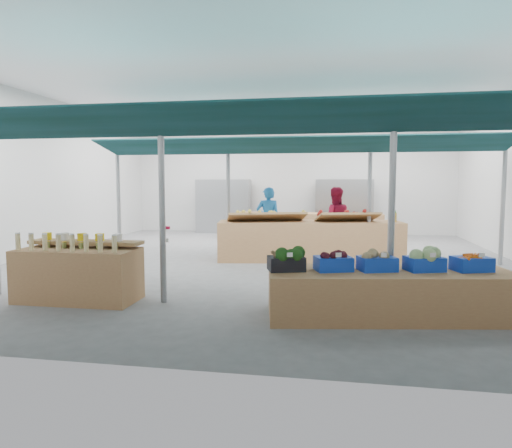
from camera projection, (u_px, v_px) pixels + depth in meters
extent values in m
plane|color=slate|center=(264.00, 261.00, 11.08)|extent=(13.00, 13.00, 0.00)
plane|color=silver|center=(264.00, 85.00, 10.70)|extent=(13.00, 13.00, 0.00)
plane|color=silver|center=(291.00, 178.00, 17.26)|extent=(12.00, 0.00, 12.00)
plane|color=silver|center=(38.00, 175.00, 11.92)|extent=(0.00, 13.00, 13.00)
cylinder|color=gray|center=(118.00, 198.00, 12.12)|extent=(0.10, 0.10, 3.00)
cylinder|color=gray|center=(162.00, 209.00, 7.19)|extent=(0.10, 0.10, 3.00)
cylinder|color=gray|center=(228.00, 199.00, 11.61)|extent=(0.10, 0.10, 3.00)
cylinder|color=gray|center=(392.00, 211.00, 6.59)|extent=(0.10, 0.10, 3.00)
cylinder|color=gray|center=(369.00, 200.00, 11.00)|extent=(0.10, 0.10, 3.00)
cylinder|color=gray|center=(503.00, 201.00, 10.49)|extent=(0.10, 0.10, 3.00)
cylinder|color=gray|center=(272.00, 119.00, 6.77)|extent=(10.00, 0.06, 0.06)
cylinder|color=gray|center=(297.00, 144.00, 11.18)|extent=(10.00, 0.06, 0.06)
cube|color=#092A27|center=(266.00, 118.00, 6.14)|extent=(9.50, 1.28, 0.30)
cube|color=#092A27|center=(278.00, 129.00, 7.41)|extent=(9.50, 1.28, 0.30)
cube|color=#092A27|center=(295.00, 145.00, 10.55)|extent=(9.50, 1.28, 0.30)
cube|color=#092A27|center=(299.00, 149.00, 11.83)|extent=(9.50, 1.28, 0.30)
cube|color=#B23F33|center=(223.00, 207.00, 17.30)|extent=(2.00, 0.50, 2.00)
cube|color=#B23F33|center=(344.00, 208.00, 16.53)|extent=(2.00, 0.50, 2.00)
cube|color=#9A6843|center=(78.00, 275.00, 7.37)|extent=(1.92, 0.86, 0.85)
cube|color=#997247|center=(86.00, 242.00, 7.58)|extent=(1.91, 0.38, 0.06)
cube|color=#9A6843|center=(390.00, 294.00, 6.50)|extent=(3.57, 1.69, 0.67)
cube|color=#9A6843|center=(310.00, 241.00, 11.27)|extent=(4.59, 1.73, 0.96)
cube|color=#9A6843|center=(308.00, 226.00, 15.41)|extent=(4.91, 1.02, 0.88)
imported|color=#1B68B2|center=(268.00, 220.00, 12.51)|extent=(0.71, 0.52, 1.79)
imported|color=maroon|center=(335.00, 221.00, 12.20)|extent=(0.96, 0.80, 1.79)
cube|color=black|center=(286.00, 264.00, 6.47)|extent=(0.59, 0.49, 0.20)
cube|color=white|center=(290.00, 255.00, 6.24)|extent=(0.08, 0.04, 0.06)
cube|color=#113AB9|center=(333.00, 264.00, 6.47)|extent=(0.59, 0.49, 0.20)
cube|color=white|center=(339.00, 255.00, 6.24)|extent=(0.08, 0.04, 0.06)
cube|color=#113AB9|center=(377.00, 264.00, 6.46)|extent=(0.59, 0.49, 0.20)
cube|color=white|center=(384.00, 255.00, 6.23)|extent=(0.08, 0.04, 0.06)
cube|color=#113AB9|center=(424.00, 264.00, 6.45)|extent=(0.59, 0.49, 0.20)
cube|color=white|center=(433.00, 255.00, 6.22)|extent=(0.08, 0.04, 0.06)
cube|color=#113AB9|center=(472.00, 264.00, 6.45)|extent=(0.59, 0.49, 0.20)
cube|color=white|center=(482.00, 255.00, 6.22)|extent=(0.08, 0.04, 0.06)
sphere|color=brown|center=(276.00, 255.00, 6.35)|extent=(0.09, 0.09, 0.09)
sphere|color=brown|center=(273.00, 252.00, 6.33)|extent=(0.06, 0.06, 0.06)
cylinder|color=#C10C33|center=(167.00, 228.00, 8.23)|extent=(0.12, 0.12, 0.05)
cube|color=white|center=(166.00, 240.00, 8.19)|extent=(0.10, 0.01, 0.07)
cube|color=#997247|center=(267.00, 217.00, 11.13)|extent=(2.02, 1.22, 0.26)
cube|color=#997247|center=(348.00, 217.00, 11.09)|extent=(1.64, 1.10, 0.26)
cylinder|color=#8C6019|center=(394.00, 217.00, 11.07)|extent=(0.14, 0.14, 0.22)
cone|color=#26661E|center=(394.00, 210.00, 11.05)|extent=(0.12, 0.12, 0.18)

